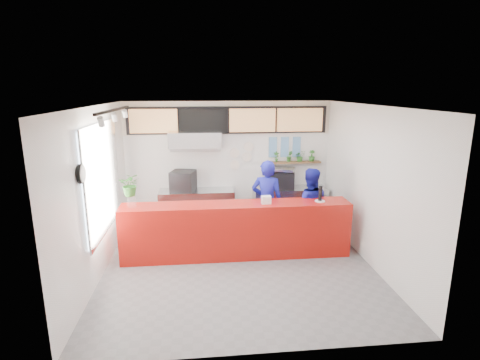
% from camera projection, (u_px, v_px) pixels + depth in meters
% --- Properties ---
extents(floor, '(5.00, 5.00, 0.00)m').
position_uv_depth(floor, '(239.00, 264.00, 7.19)').
color(floor, slate).
rests_on(floor, ground).
extents(ceiling, '(5.00, 5.00, 0.00)m').
position_uv_depth(ceiling, '(238.00, 106.00, 6.47)').
color(ceiling, silver).
extents(wall_back, '(5.00, 0.00, 5.00)m').
position_uv_depth(wall_back, '(229.00, 163.00, 9.24)').
color(wall_back, white).
rests_on(wall_back, ground).
extents(wall_left, '(0.00, 5.00, 5.00)m').
position_uv_depth(wall_left, '(97.00, 193.00, 6.58)').
color(wall_left, white).
rests_on(wall_left, ground).
extents(wall_right, '(0.00, 5.00, 5.00)m').
position_uv_depth(wall_right, '(370.00, 186.00, 7.08)').
color(wall_right, white).
rests_on(wall_right, ground).
extents(service_counter, '(4.50, 0.60, 1.10)m').
position_uv_depth(service_counter, '(237.00, 230.00, 7.44)').
color(service_counter, '#A1120B').
rests_on(service_counter, ground).
extents(cream_band, '(5.00, 0.02, 0.80)m').
position_uv_depth(cream_band, '(228.00, 118.00, 8.97)').
color(cream_band, beige).
rests_on(cream_band, wall_back).
extents(prep_bench, '(1.80, 0.60, 0.90)m').
position_uv_depth(prep_bench, '(197.00, 208.00, 9.12)').
color(prep_bench, '#B2B5BA').
rests_on(prep_bench, ground).
extents(panini_oven, '(0.65, 0.65, 0.48)m').
position_uv_depth(panini_oven, '(183.00, 181.00, 8.93)').
color(panini_oven, black).
rests_on(panini_oven, prep_bench).
extents(extraction_hood, '(1.20, 0.70, 0.35)m').
position_uv_depth(extraction_hood, '(195.00, 139.00, 8.67)').
color(extraction_hood, '#B2B5BA').
rests_on(extraction_hood, ceiling).
extents(hood_lip, '(1.20, 0.69, 0.31)m').
position_uv_depth(hood_lip, '(195.00, 147.00, 8.72)').
color(hood_lip, '#B2B5BA').
rests_on(hood_lip, ceiling).
extents(right_bench, '(1.80, 0.60, 0.90)m').
position_uv_depth(right_bench, '(289.00, 205.00, 9.35)').
color(right_bench, '#B2B5BA').
rests_on(right_bench, ground).
extents(espresso_machine, '(0.73, 0.59, 0.41)m').
position_uv_depth(espresso_machine, '(281.00, 180.00, 9.17)').
color(espresso_machine, black).
rests_on(espresso_machine, right_bench).
extents(espresso_tray, '(0.76, 0.65, 0.06)m').
position_uv_depth(espresso_tray, '(281.00, 169.00, 9.11)').
color(espresso_tray, '#B7B9BF').
rests_on(espresso_tray, espresso_machine).
extents(herb_shelf, '(1.40, 0.18, 0.04)m').
position_uv_depth(herb_shelf, '(293.00, 162.00, 9.31)').
color(herb_shelf, brown).
rests_on(herb_shelf, wall_back).
extents(menu_board_far_left, '(1.10, 0.10, 0.55)m').
position_uv_depth(menu_board_far_left, '(154.00, 121.00, 8.70)').
color(menu_board_far_left, tan).
rests_on(menu_board_far_left, wall_back).
extents(menu_board_mid_left, '(1.10, 0.10, 0.55)m').
position_uv_depth(menu_board_mid_left, '(204.00, 121.00, 8.82)').
color(menu_board_mid_left, black).
rests_on(menu_board_mid_left, wall_back).
extents(menu_board_mid_right, '(1.10, 0.10, 0.55)m').
position_uv_depth(menu_board_mid_right, '(252.00, 120.00, 8.93)').
color(menu_board_mid_right, tan).
rests_on(menu_board_mid_right, wall_back).
extents(menu_board_far_right, '(1.10, 0.10, 0.55)m').
position_uv_depth(menu_board_far_right, '(300.00, 120.00, 9.05)').
color(menu_board_far_right, tan).
rests_on(menu_board_far_right, wall_back).
extents(soffit, '(4.80, 0.04, 0.65)m').
position_uv_depth(soffit, '(228.00, 120.00, 8.95)').
color(soffit, black).
rests_on(soffit, wall_back).
extents(window_pane, '(0.04, 2.20, 1.90)m').
position_uv_depth(window_pane, '(102.00, 178.00, 6.82)').
color(window_pane, silver).
rests_on(window_pane, wall_left).
extents(window_frame, '(0.03, 2.30, 2.00)m').
position_uv_depth(window_frame, '(103.00, 178.00, 6.82)').
color(window_frame, '#B2B5BA').
rests_on(window_frame, wall_left).
extents(wall_clock_rim, '(0.05, 0.30, 0.30)m').
position_uv_depth(wall_clock_rim, '(81.00, 174.00, 5.58)').
color(wall_clock_rim, black).
rests_on(wall_clock_rim, wall_left).
extents(wall_clock_face, '(0.02, 0.26, 0.26)m').
position_uv_depth(wall_clock_face, '(83.00, 174.00, 5.58)').
color(wall_clock_face, white).
rests_on(wall_clock_face, wall_left).
extents(track_rail, '(0.05, 2.40, 0.04)m').
position_uv_depth(track_rail, '(114.00, 110.00, 6.27)').
color(track_rail, black).
rests_on(track_rail, ceiling).
extents(dec_plate_a, '(0.24, 0.03, 0.24)m').
position_uv_depth(dec_plate_a, '(235.00, 153.00, 9.17)').
color(dec_plate_a, silver).
rests_on(dec_plate_a, wall_back).
extents(dec_plate_b, '(0.24, 0.03, 0.24)m').
position_uv_depth(dec_plate_b, '(247.00, 157.00, 9.22)').
color(dec_plate_b, silver).
rests_on(dec_plate_b, wall_back).
extents(dec_plate_c, '(0.24, 0.03, 0.24)m').
position_uv_depth(dec_plate_c, '(235.00, 165.00, 9.24)').
color(dec_plate_c, silver).
rests_on(dec_plate_c, wall_back).
extents(dec_plate_d, '(0.24, 0.03, 0.24)m').
position_uv_depth(dec_plate_d, '(249.00, 147.00, 9.17)').
color(dec_plate_d, silver).
rests_on(dec_plate_d, wall_back).
extents(photo_frame_a, '(0.20, 0.02, 0.25)m').
position_uv_depth(photo_frame_a, '(273.00, 142.00, 9.21)').
color(photo_frame_a, '#598CBF').
rests_on(photo_frame_a, wall_back).
extents(photo_frame_b, '(0.20, 0.02, 0.25)m').
position_uv_depth(photo_frame_b, '(285.00, 142.00, 9.24)').
color(photo_frame_b, '#598CBF').
rests_on(photo_frame_b, wall_back).
extents(photo_frame_c, '(0.20, 0.02, 0.25)m').
position_uv_depth(photo_frame_c, '(297.00, 142.00, 9.27)').
color(photo_frame_c, '#598CBF').
rests_on(photo_frame_c, wall_back).
extents(photo_frame_d, '(0.20, 0.02, 0.25)m').
position_uv_depth(photo_frame_d, '(273.00, 152.00, 9.27)').
color(photo_frame_d, '#598CBF').
rests_on(photo_frame_d, wall_back).
extents(photo_frame_e, '(0.20, 0.02, 0.25)m').
position_uv_depth(photo_frame_e, '(285.00, 152.00, 9.30)').
color(photo_frame_e, '#598CBF').
rests_on(photo_frame_e, wall_back).
extents(photo_frame_f, '(0.20, 0.02, 0.25)m').
position_uv_depth(photo_frame_f, '(296.00, 152.00, 9.33)').
color(photo_frame_f, '#598CBF').
rests_on(photo_frame_f, wall_back).
extents(staff_center, '(0.78, 0.64, 1.83)m').
position_uv_depth(staff_center, '(267.00, 202.00, 8.03)').
color(staff_center, '#141890').
rests_on(staff_center, ground).
extents(staff_right, '(0.90, 0.75, 1.68)m').
position_uv_depth(staff_right, '(309.00, 207.00, 7.97)').
color(staff_right, '#141890').
rests_on(staff_right, ground).
extents(herb_a, '(0.15, 0.11, 0.26)m').
position_uv_depth(herb_a, '(276.00, 157.00, 9.23)').
color(herb_a, '#2B6824').
rests_on(herb_a, herb_shelf).
extents(herb_b, '(0.16, 0.13, 0.27)m').
position_uv_depth(herb_b, '(289.00, 156.00, 9.26)').
color(herb_b, '#2B6824').
rests_on(herb_b, herb_shelf).
extents(herb_c, '(0.29, 0.26, 0.27)m').
position_uv_depth(herb_c, '(300.00, 156.00, 9.29)').
color(herb_c, '#2B6824').
rests_on(herb_c, herb_shelf).
extents(herb_d, '(0.20, 0.19, 0.28)m').
position_uv_depth(herb_d, '(312.00, 156.00, 9.32)').
color(herb_d, '#2B6824').
rests_on(herb_d, herb_shelf).
extents(glass_vase, '(0.21, 0.21, 0.20)m').
position_uv_depth(glass_vase, '(132.00, 202.00, 7.08)').
color(glass_vase, white).
rests_on(glass_vase, service_counter).
extents(basil_vase, '(0.40, 0.35, 0.44)m').
position_uv_depth(basil_vase, '(130.00, 185.00, 7.00)').
color(basil_vase, '#2B6824').
rests_on(basil_vase, glass_vase).
extents(napkin_holder, '(0.18, 0.12, 0.16)m').
position_uv_depth(napkin_holder, '(266.00, 200.00, 7.29)').
color(napkin_holder, white).
rests_on(napkin_holder, service_counter).
extents(white_plate, '(0.26, 0.26, 0.01)m').
position_uv_depth(white_plate, '(320.00, 201.00, 7.45)').
color(white_plate, white).
rests_on(white_plate, service_counter).
extents(pepper_mill, '(0.08, 0.08, 0.30)m').
position_uv_depth(pepper_mill, '(320.00, 193.00, 7.42)').
color(pepper_mill, black).
rests_on(pepper_mill, white_plate).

